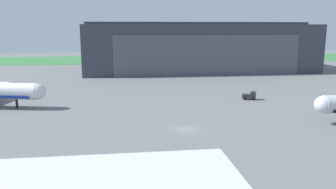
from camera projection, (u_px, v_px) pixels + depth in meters
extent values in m
plane|color=slate|center=(186.00, 130.00, 66.26)|extent=(440.00, 440.00, 0.00)
cube|color=#38773F|center=(143.00, 59.00, 215.33)|extent=(440.00, 56.00, 0.08)
cube|color=#383D47|center=(198.00, 48.00, 157.91)|extent=(103.32, 39.84, 21.21)
cube|color=#4C515B|center=(209.00, 56.00, 138.81)|extent=(78.53, 0.30, 16.97)
cube|color=#383D47|center=(199.00, 23.00, 155.72)|extent=(103.32, 9.56, 1.20)
sphere|color=white|center=(38.00, 91.00, 82.45)|extent=(3.92, 3.92, 3.92)
cylinder|color=black|center=(17.00, 104.00, 83.53)|extent=(0.56, 0.56, 2.32)
sphere|color=silver|center=(323.00, 105.00, 68.87)|extent=(3.62, 3.62, 3.62)
cube|color=#28282D|center=(253.00, 95.00, 93.62)|extent=(1.93, 2.11, 1.80)
cube|color=#28282D|center=(246.00, 96.00, 94.07)|extent=(2.69, 2.37, 1.02)
cylinder|color=black|center=(253.00, 99.00, 92.88)|extent=(0.98, 0.56, 0.95)
cylinder|color=black|center=(253.00, 97.00, 94.71)|extent=(0.98, 0.56, 0.95)
cylinder|color=black|center=(245.00, 98.00, 93.33)|extent=(0.98, 0.56, 0.95)
cylinder|color=black|center=(245.00, 97.00, 95.16)|extent=(0.98, 0.56, 0.95)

